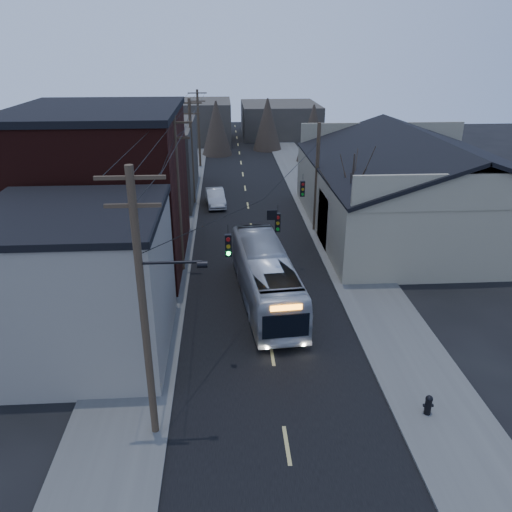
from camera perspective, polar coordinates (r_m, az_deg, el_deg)
The scene contains 15 objects.
ground at distance 18.70m, azimuth 4.36°, elevation -25.04°, with size 160.00×160.00×0.00m, color black.
road_surface at distance 44.58m, azimuth -0.81°, elevation 5.01°, with size 9.00×110.00×0.02m, color black.
sidewalk_left at distance 44.73m, azimuth -9.18°, elevation 4.84°, with size 4.00×110.00×0.12m, color #474744.
sidewalk_right at distance 45.33m, azimuth 7.46°, elevation 5.19°, with size 4.00×110.00×0.12m, color #474744.
building_clapboard at distance 24.71m, azimuth -19.58°, elevation -3.21°, with size 8.00×8.00×7.00m, color gray.
building_brick at distance 34.43m, azimuth -16.96°, elevation 7.17°, with size 10.00×12.00×10.00m, color black.
building_left_far at distance 49.97m, azimuth -12.33°, elevation 10.64°, with size 9.00×14.00×7.00m, color #38332D.
warehouse at distance 41.77m, azimuth 17.77°, elevation 6.49°, with size 16.16×20.60×7.73m.
building_far_left at distance 78.17m, azimuth -6.73°, elevation 15.02°, with size 10.00×12.00×6.00m, color #38332D.
building_far_right at distance 83.58m, azimuth 2.71°, elevation 15.33°, with size 12.00×14.00×5.00m, color #38332D.
bare_tree at distance 34.98m, azimuth 10.76°, elevation 5.62°, with size 0.40×0.40×7.20m, color black.
utility_lines at distance 37.54m, azimuth -5.20°, elevation 9.28°, with size 11.24×45.28×10.50m.
bus at distance 28.60m, azimuth 1.13°, elevation -2.42°, with size 2.62×11.21×3.12m, color #A9AEB5.
parked_car at distance 46.53m, azimuth -4.67°, elevation 6.68°, with size 1.59×4.57×1.51m, color #A6A9AD.
fire_hydrant at distance 21.98m, azimuth 19.10°, elevation -15.70°, with size 0.41×0.30×0.87m.
Camera 1 is at (-2.07, -12.30, 13.93)m, focal length 35.00 mm.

